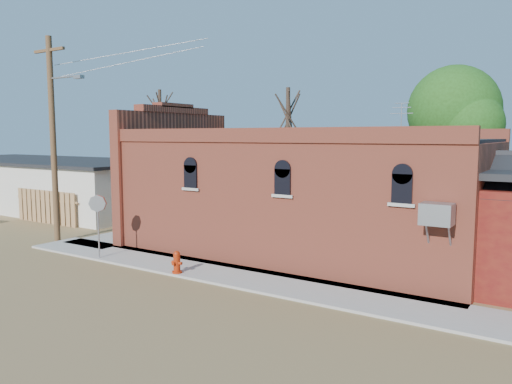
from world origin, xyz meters
The scene contains 13 objects.
ground centered at (0.00, 0.00, 0.00)m, with size 120.00×120.00×0.00m, color olive.
sidewalk_south centered at (1.50, 0.90, 0.04)m, with size 19.00×2.20×0.08m, color #9E9991.
sidewalk_west centered at (-6.30, 6.00, 0.04)m, with size 2.60×10.00×0.08m, color #9E9991.
brick_bar centered at (1.64, 5.49, 2.34)m, with size 16.40×7.97×6.30m.
storage_building centered at (-19.00, 8.00, 1.60)m, with size 20.40×8.40×3.17m.
wood_fence centered at (-12.80, 3.80, 0.90)m, with size 5.20×0.10×1.80m, color #976E44, non-canonical shape.
utility_pole centered at (-8.14, 1.20, 4.77)m, with size 3.12×0.26×9.00m.
tree_bare_near centered at (-3.00, 13.00, 5.96)m, with size 2.80×2.80×7.65m.
tree_bare_far centered at (-14.00, 14.00, 6.36)m, with size 2.80×2.80×8.16m.
tree_leafy centered at (6.00, 13.50, 5.93)m, with size 4.40×4.40×8.15m.
fire_hydrant centered at (0.00, 0.00, 0.46)m, with size 0.43×0.40×0.77m.
stop_sign centered at (-3.95, 0.00, 1.95)m, with size 0.56×0.43×2.43m.
trash_barrel centered at (-5.30, 5.61, 0.51)m, with size 0.56×0.56×0.86m, color navy.
Camera 1 is at (11.26, -12.44, 4.72)m, focal length 35.00 mm.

